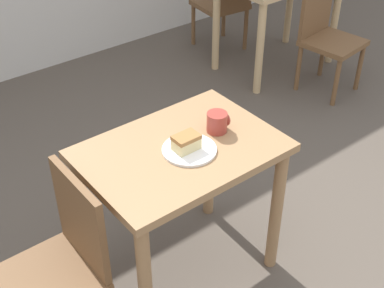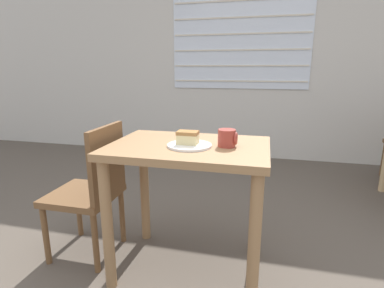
{
  "view_description": "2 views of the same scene",
  "coord_description": "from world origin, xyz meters",
  "px_view_note": "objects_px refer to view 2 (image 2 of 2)",
  "views": [
    {
      "loc": [
        -1.18,
        -1.01,
        2.15
      ],
      "look_at": [
        -0.06,
        0.43,
        0.84
      ],
      "focal_mm": 50.0,
      "sensor_mm": 36.0,
      "label": 1
    },
    {
      "loc": [
        0.33,
        -1.04,
        1.18
      ],
      "look_at": [
        -0.04,
        0.49,
        0.78
      ],
      "focal_mm": 28.0,
      "sensor_mm": 36.0,
      "label": 2
    }
  ],
  "objects_px": {
    "plate": "(190,145)",
    "coffee_mug": "(228,138)",
    "chair_near_window": "(92,188)",
    "dining_table_near": "(189,170)",
    "cake_slice": "(188,137)"
  },
  "relations": [
    {
      "from": "chair_near_window",
      "to": "plate",
      "type": "relative_size",
      "value": 3.58
    },
    {
      "from": "chair_near_window",
      "to": "plate",
      "type": "xyz_separation_m",
      "value": [
        0.64,
        -0.05,
        0.33
      ]
    },
    {
      "from": "plate",
      "to": "coffee_mug",
      "type": "distance_m",
      "value": 0.21
    },
    {
      "from": "dining_table_near",
      "to": "cake_slice",
      "type": "height_order",
      "value": "cake_slice"
    },
    {
      "from": "plate",
      "to": "cake_slice",
      "type": "relative_size",
      "value": 2.14
    },
    {
      "from": "chair_near_window",
      "to": "cake_slice",
      "type": "bearing_deg",
      "value": 86.42
    },
    {
      "from": "coffee_mug",
      "to": "dining_table_near",
      "type": "bearing_deg",
      "value": -179.46
    },
    {
      "from": "plate",
      "to": "dining_table_near",
      "type": "bearing_deg",
      "value": 109.04
    },
    {
      "from": "dining_table_near",
      "to": "chair_near_window",
      "type": "bearing_deg",
      "value": 179.66
    },
    {
      "from": "coffee_mug",
      "to": "plate",
      "type": "bearing_deg",
      "value": -167.3
    },
    {
      "from": "chair_near_window",
      "to": "coffee_mug",
      "type": "xyz_separation_m",
      "value": [
        0.84,
        -0.0,
        0.37
      ]
    },
    {
      "from": "plate",
      "to": "coffee_mug",
      "type": "height_order",
      "value": "coffee_mug"
    },
    {
      "from": "cake_slice",
      "to": "chair_near_window",
      "type": "bearing_deg",
      "value": 176.42
    },
    {
      "from": "dining_table_near",
      "to": "cake_slice",
      "type": "xyz_separation_m",
      "value": [
        0.0,
        -0.04,
        0.2
      ]
    },
    {
      "from": "plate",
      "to": "cake_slice",
      "type": "xyz_separation_m",
      "value": [
        -0.01,
        0.01,
        0.04
      ]
    }
  ]
}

